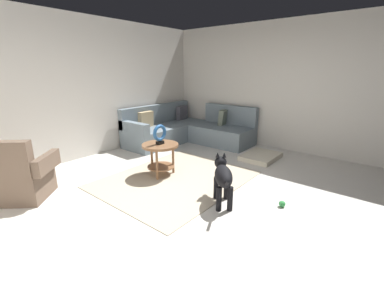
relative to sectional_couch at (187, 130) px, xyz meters
name	(u,v)px	position (x,y,z in m)	size (l,w,h in m)	color
ground_plane	(205,199)	(-1.99, -2.01, -0.34)	(6.00, 6.00, 0.10)	silver
wall_back	(85,89)	(-1.99, 0.93, 1.06)	(6.00, 0.12, 2.70)	silver
wall_right	(289,87)	(0.95, -2.01, 1.06)	(0.12, 6.00, 2.70)	silver
area_rug	(175,179)	(-1.84, -1.31, -0.29)	(2.30, 1.90, 0.01)	#BCAD93
sectional_couch	(187,130)	(0.00, 0.00, 0.00)	(2.20, 2.25, 0.88)	slate
armchair	(20,177)	(-3.64, -0.15, 0.03)	(0.98, 1.00, 0.88)	brown
side_table	(160,151)	(-1.85, -0.99, 0.12)	(0.60, 0.60, 0.54)	brown
torus_sculpture	(160,134)	(-1.85, -0.99, 0.42)	(0.28, 0.08, 0.33)	black
dog_bed_mat	(261,156)	(-0.01, -1.93, -0.25)	(0.80, 0.60, 0.09)	beige
dog	(223,176)	(-2.01, -2.31, 0.09)	(0.68, 0.59, 0.63)	black
dog_toy_ball	(282,204)	(-1.61, -2.97, -0.25)	(0.08, 0.08, 0.08)	green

